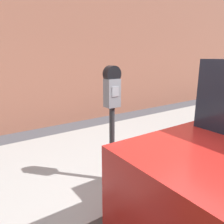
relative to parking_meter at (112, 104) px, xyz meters
The scene contains 3 objects.
sidewalk 1.51m from the parking_meter, 67.60° to the left, with size 24.00×2.80×0.15m.
building_facade 3.96m from the parking_meter, 84.19° to the left, with size 24.00×0.30×6.29m.
parking_meter is the anchor object (origin of this frame).
Camera 1 is at (-1.95, -0.95, 1.88)m, focal length 35.00 mm.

